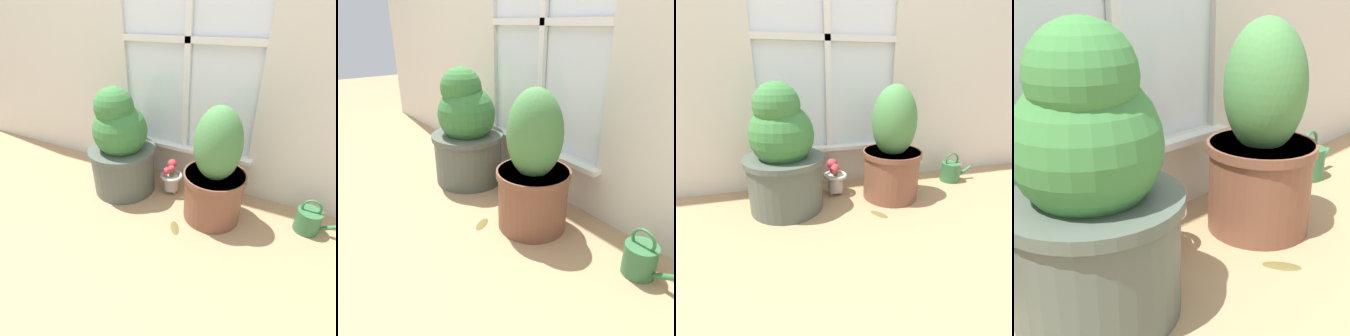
# 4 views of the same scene
# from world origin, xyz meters

# --- Properties ---
(ground_plane) EXTENTS (10.00, 10.00, 0.00)m
(ground_plane) POSITION_xyz_m (0.00, 0.00, 0.00)
(ground_plane) COLOR tan
(potted_plant_left) EXTENTS (0.42, 0.42, 0.68)m
(potted_plant_left) POSITION_xyz_m (-0.31, 0.30, 0.30)
(potted_plant_left) COLOR #4C564C
(potted_plant_left) RESTS_ON ground_plane
(potted_plant_right) EXTENTS (0.34, 0.34, 0.66)m
(potted_plant_right) POSITION_xyz_m (0.31, 0.29, 0.29)
(potted_plant_right) COLOR brown
(potted_plant_right) RESTS_ON ground_plane
(flower_vase) EXTENTS (0.15, 0.15, 0.22)m
(flower_vase) POSITION_xyz_m (-0.01, 0.41, 0.11)
(flower_vase) COLOR #BCB7AD
(flower_vase) RESTS_ON ground_plane
(watering_can) EXTENTS (0.23, 0.13, 0.20)m
(watering_can) POSITION_xyz_m (0.81, 0.40, 0.07)
(watering_can) COLOR #336B3D
(watering_can) RESTS_ON ground_plane
(fallen_leaf) EXTENTS (0.10, 0.12, 0.01)m
(fallen_leaf) POSITION_xyz_m (0.16, 0.09, 0.00)
(fallen_leaf) COLOR brown
(fallen_leaf) RESTS_ON ground_plane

